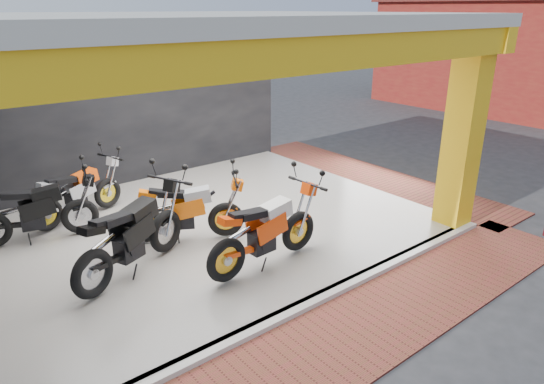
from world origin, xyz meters
The scene contains 15 objects.
ground centered at (0.00, 0.00, 0.00)m, with size 80.00×80.00×0.00m, color #2D2D30.
showroom_floor centered at (0.00, 2.00, 0.05)m, with size 8.00×6.00×0.10m, color silver.
showroom_ceiling centered at (0.00, 2.00, 3.60)m, with size 8.40×6.40×0.20m, color beige.
back_wall centered at (0.00, 5.10, 1.75)m, with size 8.20×0.20×3.50m, color black.
corner_column centered at (3.75, -0.75, 1.75)m, with size 0.50×0.50×3.50m, color yellow.
header_beam_front centered at (0.00, -1.00, 3.30)m, with size 8.40×0.30×0.40m, color yellow.
header_beam_right centered at (4.00, 2.00, 3.30)m, with size 0.30×6.40×0.40m, color yellow.
floor_kerb centered at (0.00, -1.02, 0.05)m, with size 8.00×0.20×0.10m, color silver.
paver_front centered at (0.00, -1.80, 0.01)m, with size 9.00×1.40×0.03m, color brown.
paver_right centered at (4.80, 2.00, 0.01)m, with size 1.40×7.00×0.03m, color brown.
moto_hero centered at (0.77, 0.14, 0.77)m, with size 2.20×0.81×1.34m, color #FF440A, non-canonical shape.
moto_row_a centered at (0.16, 1.29, 0.72)m, with size 2.04×0.75×1.25m, color orange, non-canonical shape.
moto_row_b centered at (-0.89, 1.43, 0.80)m, with size 2.30×0.85×1.41m, color black, non-canonical shape.
moto_row_c centered at (-0.92, 3.80, 0.70)m, with size 1.97×0.73×1.20m, color #AEB0B6, non-canonical shape.
moto_row_d centered at (-1.73, 2.96, 0.73)m, with size 2.08×0.77×1.27m, color black, non-canonical shape.
Camera 1 is at (-3.93, -5.04, 3.78)m, focal length 32.00 mm.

